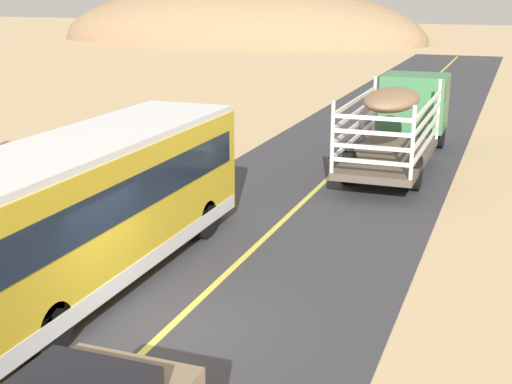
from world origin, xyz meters
name	(u,v)px	position (x,y,z in m)	size (l,w,h in m)	color
ground_plane	(170,328)	(0.00, 0.00, 0.00)	(240.00, 240.00, 0.00)	tan
road_surface	(170,328)	(0.00, 0.00, 0.01)	(8.00, 120.00, 0.02)	#38383D
road_centre_line	(169,327)	(0.00, 0.00, 0.02)	(0.16, 117.60, 0.00)	#D8CC4C
livestock_truck	(406,111)	(1.88, 15.83, 1.79)	(2.53, 9.70, 3.02)	#3F7F4C
bus	(94,204)	(-2.58, 1.61, 1.75)	(2.54, 10.00, 3.21)	gold
distant_hill	(236,41)	(-26.89, 69.89, 0.00)	(45.73, 22.30, 13.44)	#957553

